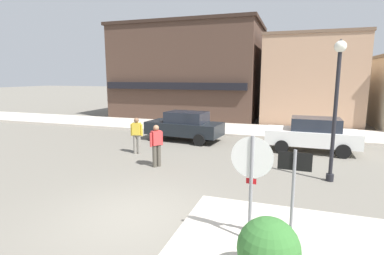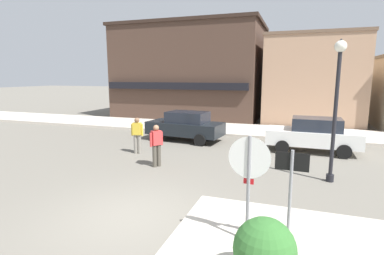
% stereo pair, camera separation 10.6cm
% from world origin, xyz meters
% --- Properties ---
extents(ground_plane, '(160.00, 160.00, 0.00)m').
position_xyz_m(ground_plane, '(0.00, 0.00, 0.00)').
color(ground_plane, '#6B665B').
extents(kerb_far, '(80.00, 4.00, 0.15)m').
position_xyz_m(kerb_far, '(0.00, 12.50, 0.07)').
color(kerb_far, beige).
rests_on(kerb_far, ground).
extents(stop_sign, '(0.82, 0.08, 2.30)m').
position_xyz_m(stop_sign, '(2.86, -0.38, 1.52)').
color(stop_sign, gray).
rests_on(stop_sign, ground).
extents(one_way_sign, '(0.60, 0.06, 2.10)m').
position_xyz_m(one_way_sign, '(3.64, -0.44, 1.33)').
color(one_way_sign, gray).
rests_on(one_way_sign, ground).
extents(lamp_post, '(0.36, 0.36, 4.54)m').
position_xyz_m(lamp_post, '(4.85, 4.35, 2.96)').
color(lamp_post, black).
rests_on(lamp_post, ground).
extents(parked_car_nearest, '(4.16, 2.19, 1.56)m').
position_xyz_m(parked_car_nearest, '(-1.82, 8.72, 0.81)').
color(parked_car_nearest, black).
rests_on(parked_car_nearest, ground).
extents(parked_car_second, '(4.02, 1.92, 1.56)m').
position_xyz_m(parked_car_second, '(4.48, 8.39, 0.81)').
color(parked_car_second, white).
rests_on(parked_car_second, ground).
extents(pedestrian_crossing_near, '(0.56, 0.28, 1.61)m').
position_xyz_m(pedestrian_crossing_near, '(-2.91, 5.48, 0.87)').
color(pedestrian_crossing_near, gray).
rests_on(pedestrian_crossing_near, ground).
extents(pedestrian_crossing_far, '(0.39, 0.50, 1.61)m').
position_xyz_m(pedestrian_crossing_far, '(-1.24, 3.98, 0.87)').
color(pedestrian_crossing_far, '#4C473D').
rests_on(pedestrian_crossing_far, ground).
extents(building_corner_shop, '(11.74, 7.88, 7.49)m').
position_xyz_m(building_corner_shop, '(-4.80, 18.19, 3.75)').
color(building_corner_shop, '#473328').
rests_on(building_corner_shop, ground).
extents(building_storefront_left_near, '(6.62, 6.09, 6.26)m').
position_xyz_m(building_storefront_left_near, '(4.68, 17.71, 3.13)').
color(building_storefront_left_near, tan).
rests_on(building_storefront_left_near, ground).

